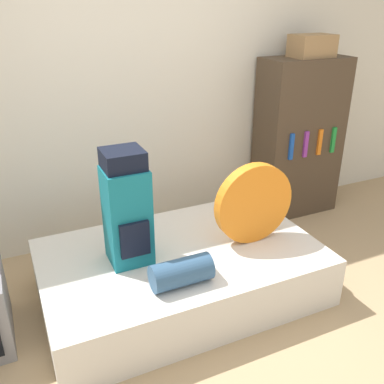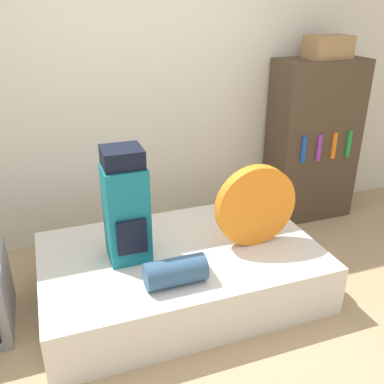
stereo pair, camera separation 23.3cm
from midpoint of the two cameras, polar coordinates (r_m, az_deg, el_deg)
name	(u,v)px [view 2 (the right image)]	position (r m, az deg, el deg)	size (l,w,h in m)	color
ground_plane	(218,341)	(2.99, 5.83, -19.23)	(16.00, 16.00, 0.00)	tan
wall_back	(147,94)	(3.79, -4.26, 12.94)	(8.00, 0.05, 2.60)	silver
bed	(181,271)	(3.25, 0.60, -10.58)	(2.00, 1.23, 0.38)	silver
backpack	(126,207)	(2.90, -6.54, -2.03)	(0.28, 0.31, 0.80)	#14707F
tent_bag	(255,206)	(3.14, 10.57, -1.86)	(0.61, 0.09, 0.61)	orange
sleeping_roll	(175,272)	(2.76, 0.24, -10.62)	(0.40, 0.18, 0.18)	#33567A
bookshelf	(313,141)	(4.38, 17.29, 6.45)	(0.83, 0.43, 1.56)	#473828
cardboard_box	(328,47)	(4.20, 19.28, 17.78)	(0.38, 0.26, 0.20)	#99754C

